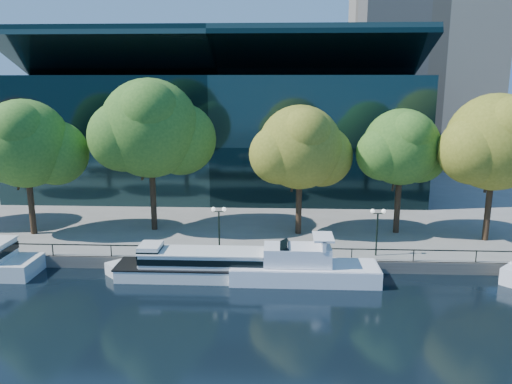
# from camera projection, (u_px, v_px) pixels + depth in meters

# --- Properties ---
(ground) EXTENTS (160.00, 160.00, 0.00)m
(ground) POSITION_uv_depth(u_px,v_px,m) (226.00, 285.00, 38.41)
(ground) COLOR black
(ground) RESTS_ON ground
(promenade) EXTENTS (90.00, 67.08, 1.00)m
(promenade) POSITION_uv_depth(u_px,v_px,m) (252.00, 184.00, 73.76)
(promenade) COLOR slate
(promenade) RESTS_ON ground
(railing) EXTENTS (88.20, 0.08, 0.99)m
(railing) POSITION_uv_depth(u_px,v_px,m) (230.00, 247.00, 41.16)
(railing) COLOR black
(railing) RESTS_ON promenade
(convention_building) EXTENTS (50.00, 24.57, 21.43)m
(convention_building) POSITION_uv_depth(u_px,v_px,m) (221.00, 133.00, 67.74)
(convention_building) COLOR black
(convention_building) RESTS_ON ground
(tour_boat) EXTENTS (14.41, 3.21, 2.73)m
(tour_boat) POSITION_uv_depth(u_px,v_px,m) (195.00, 264.00, 39.63)
(tour_boat) COLOR silver
(tour_boat) RESTS_ON ground
(cruiser_near) EXTENTS (12.79, 3.29, 3.71)m
(cruiser_near) POSITION_uv_depth(u_px,v_px,m) (298.00, 267.00, 38.98)
(cruiser_near) COLOR white
(cruiser_near) RESTS_ON ground
(tree_1) EXTENTS (10.25, 8.41, 12.80)m
(tree_1) POSITION_uv_depth(u_px,v_px,m) (27.00, 146.00, 46.14)
(tree_1) COLOR black
(tree_1) RESTS_ON promenade
(tree_2) EXTENTS (11.75, 9.63, 14.68)m
(tree_2) POSITION_uv_depth(u_px,v_px,m) (152.00, 130.00, 47.22)
(tree_2) COLOR black
(tree_2) RESTS_ON promenade
(tree_3) EXTENTS (9.79, 8.03, 12.26)m
(tree_3) POSITION_uv_depth(u_px,v_px,m) (302.00, 149.00, 46.27)
(tree_3) COLOR black
(tree_3) RESTS_ON promenade
(tree_4) EXTENTS (8.93, 7.32, 11.90)m
(tree_4) POSITION_uv_depth(u_px,v_px,m) (403.00, 149.00, 46.57)
(tree_4) COLOR black
(tree_4) RESTS_ON promenade
(tree_5) EXTENTS (10.75, 8.81, 13.37)m
(tree_5) POSITION_uv_depth(u_px,v_px,m) (497.00, 144.00, 44.12)
(tree_5) COLOR black
(tree_5) RESTS_ON promenade
(lamp_1) EXTENTS (1.26, 0.36, 4.03)m
(lamp_1) POSITION_uv_depth(u_px,v_px,m) (219.00, 219.00, 41.98)
(lamp_1) COLOR black
(lamp_1) RESTS_ON promenade
(lamp_2) EXTENTS (1.26, 0.36, 4.03)m
(lamp_2) POSITION_uv_depth(u_px,v_px,m) (378.00, 221.00, 41.36)
(lamp_2) COLOR black
(lamp_2) RESTS_ON promenade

